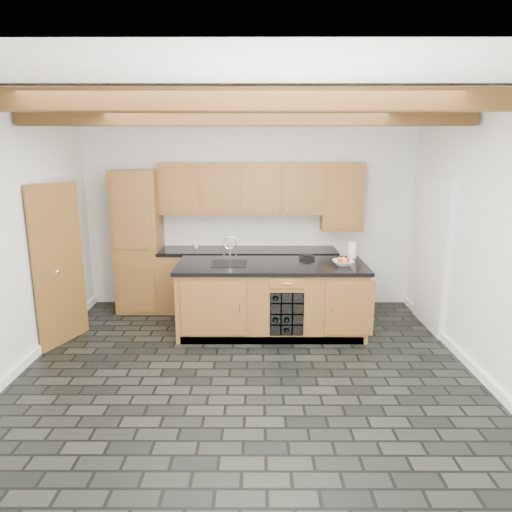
{
  "coord_description": "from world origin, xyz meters",
  "views": [
    {
      "loc": [
        0.12,
        -4.47,
        2.35
      ],
      "look_at": [
        0.1,
        0.8,
        1.15
      ],
      "focal_mm": 32.0,
      "sensor_mm": 36.0,
      "label": 1
    }
  ],
  "objects_px": {
    "fruit_bowl": "(343,263)",
    "paper_towel": "(352,250)",
    "island": "(272,298)",
    "kitchen_scale": "(307,257)"
  },
  "relations": [
    {
      "from": "fruit_bowl",
      "to": "paper_towel",
      "type": "relative_size",
      "value": 1.23
    },
    {
      "from": "island",
      "to": "fruit_bowl",
      "type": "distance_m",
      "value": 1.04
    },
    {
      "from": "fruit_bowl",
      "to": "paper_towel",
      "type": "xyz_separation_m",
      "value": [
        0.2,
        0.43,
        0.08
      ]
    },
    {
      "from": "island",
      "to": "paper_towel",
      "type": "distance_m",
      "value": 1.31
    },
    {
      "from": "island",
      "to": "paper_towel",
      "type": "bearing_deg",
      "value": 18.17
    },
    {
      "from": "fruit_bowl",
      "to": "paper_towel",
      "type": "distance_m",
      "value": 0.48
    },
    {
      "from": "island",
      "to": "kitchen_scale",
      "type": "distance_m",
      "value": 0.75
    },
    {
      "from": "paper_towel",
      "to": "island",
      "type": "bearing_deg",
      "value": -161.83
    },
    {
      "from": "paper_towel",
      "to": "fruit_bowl",
      "type": "bearing_deg",
      "value": -114.99
    },
    {
      "from": "kitchen_scale",
      "to": "paper_towel",
      "type": "height_order",
      "value": "paper_towel"
    }
  ]
}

